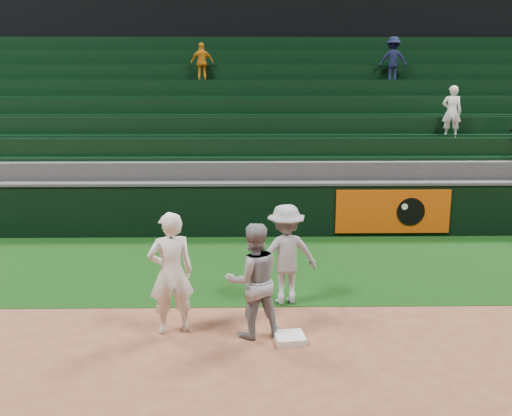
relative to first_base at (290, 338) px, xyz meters
The scene contains 9 objects.
ground 0.40m from the first_base, 132.68° to the left, with size 70.00×70.00×0.00m, color brown.
foul_grass 3.30m from the first_base, 94.64° to the left, with size 36.00×4.20×0.01m, color black.
upper_deck 18.71m from the first_base, 90.86° to the left, with size 40.00×12.00×12.00m, color black.
first_base is the anchor object (origin of this frame).
first_baseman 1.88m from the first_base, 168.30° to the left, with size 0.64×0.42×1.75m, color white.
baserunner 0.94m from the first_base, 157.97° to the left, with size 0.79×0.62×1.62m, color gray.
base_coach 1.59m from the first_base, 88.88° to the left, with size 1.04×0.60×1.61m, color #9FA1AC.
field_wall 5.52m from the first_base, 92.52° to the left, with size 36.00×0.45×1.25m.
stadium_seating 9.41m from the first_base, 91.60° to the left, with size 36.00×5.95×4.85m.
Camera 1 is at (-0.32, -7.54, 3.51)m, focal length 40.00 mm.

